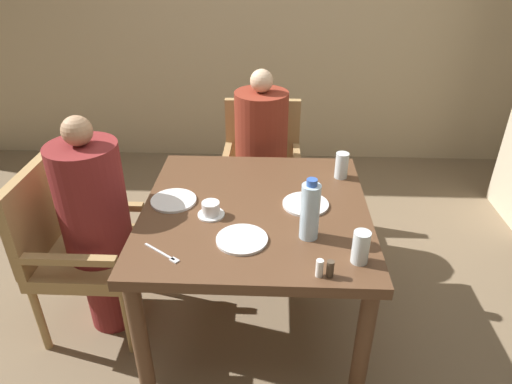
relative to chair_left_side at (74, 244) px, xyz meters
name	(u,v)px	position (x,y,z in m)	size (l,w,h in m)	color
ground_plane	(256,322)	(0.90, 0.00, -0.49)	(16.00, 16.00, 0.00)	#7A664C
dining_table	(256,224)	(0.90, 0.00, 0.14)	(1.04, 1.07, 0.73)	brown
chair_left_side	(74,244)	(0.00, 0.00, 0.00)	(0.50, 0.50, 0.89)	#A88451
diner_in_left_chair	(97,227)	(0.14, 0.00, 0.10)	(0.32, 0.32, 1.16)	maroon
chair_far_side	(262,164)	(0.90, 0.92, 0.00)	(0.50, 0.50, 0.89)	#A88451
diner_in_far_chair	(261,159)	(0.90, 0.78, 0.10)	(0.32, 0.32, 1.16)	maroon
plate_main_left	(174,200)	(0.51, 0.03, 0.24)	(0.21, 0.21, 0.01)	white
plate_main_right	(306,204)	(1.13, 0.03, 0.24)	(0.21, 0.21, 0.01)	white
plate_dessert_center	(242,239)	(0.86, -0.26, 0.24)	(0.21, 0.21, 0.01)	white
teacup_with_saucer	(211,210)	(0.71, -0.08, 0.27)	(0.12, 0.12, 0.07)	white
water_bottle	(310,211)	(1.13, -0.22, 0.36)	(0.08, 0.08, 0.27)	silver
glass_tall_near	(342,165)	(1.33, 0.31, 0.30)	(0.07, 0.07, 0.14)	silver
glass_tall_mid	(361,247)	(1.32, -0.38, 0.30)	(0.07, 0.07, 0.14)	silver
salt_shaker	(319,268)	(1.16, -0.47, 0.27)	(0.03, 0.03, 0.07)	white
pepper_shaker	(330,269)	(1.20, -0.47, 0.27)	(0.03, 0.03, 0.07)	#4C3D2D
fork_beside_plate	(165,255)	(0.56, -0.37, 0.24)	(0.16, 0.12, 0.00)	silver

